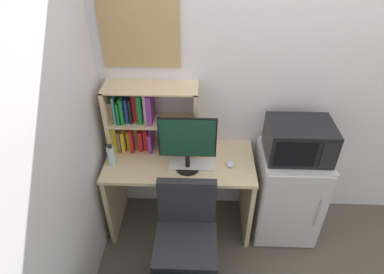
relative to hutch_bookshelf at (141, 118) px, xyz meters
The scene contains 11 objects.
wall_back 1.70m from the hutch_bookshelf, ahead, with size 6.40×0.04×2.60m, color silver.
desk 0.64m from the hutch_bookshelf, 28.12° to the right, with size 1.20×0.57×0.76m.
hutch_bookshelf is the anchor object (origin of this frame).
monitor 0.47m from the hutch_bookshelf, 34.59° to the right, with size 0.43×0.19×0.46m.
keyboard 0.56m from the hutch_bookshelf, 29.40° to the right, with size 0.37×0.15×0.02m, color silver.
computer_mouse 0.80m from the hutch_bookshelf, 16.89° to the right, with size 0.07×0.09×0.04m, color silver.
water_bottle 0.38m from the hutch_bookshelf, 131.26° to the right, with size 0.06×0.06×0.19m.
mini_fridge 1.39m from the hutch_bookshelf, ahead, with size 0.53×0.50×0.85m.
microwave 1.25m from the hutch_bookshelf, ahead, with size 0.49×0.37×0.28m.
desk_chair 1.04m from the hutch_bookshelf, 60.30° to the right, with size 0.51×0.51×0.88m.
wall_corkboard 0.67m from the hutch_bookshelf, 70.99° to the left, with size 0.58×0.02×0.52m, color tan.
Camera 1 is at (-0.77, -2.33, 2.44)m, focal length 30.61 mm.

